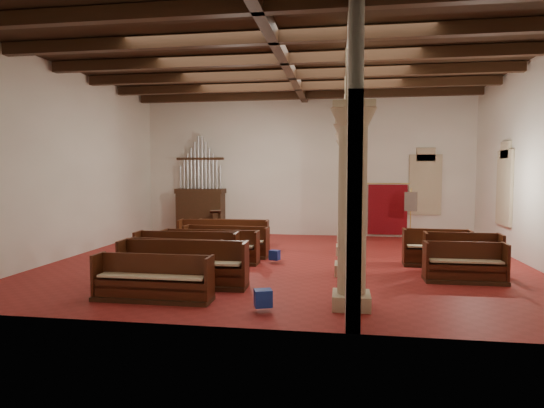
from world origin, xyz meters
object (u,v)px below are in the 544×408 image
(processional_banner, at_px, (410,223))
(aisle_pew_0, at_px, (465,269))
(pipe_organ, at_px, (201,203))
(lectern, at_px, (215,225))
(nave_pew_0, at_px, (153,285))

(processional_banner, height_order, aisle_pew_0, processional_banner)
(pipe_organ, bearing_deg, processional_banner, -5.68)
(pipe_organ, bearing_deg, aisle_pew_0, -39.10)
(lectern, xyz_separation_m, processional_banner, (7.92, -0.25, 0.28))
(processional_banner, bearing_deg, lectern, -176.46)
(nave_pew_0, bearing_deg, pipe_organ, 102.28)
(lectern, height_order, processional_banner, processional_banner)
(pipe_organ, distance_m, aisle_pew_0, 11.79)
(pipe_organ, height_order, nave_pew_0, pipe_organ)
(aisle_pew_0, bearing_deg, processional_banner, 92.95)
(pipe_organ, distance_m, lectern, 1.37)
(lectern, relative_size, processional_banner, 0.55)
(pipe_organ, xyz_separation_m, processional_banner, (8.75, -0.87, -0.61))
(nave_pew_0, bearing_deg, lectern, 98.20)
(lectern, relative_size, nave_pew_0, 0.45)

